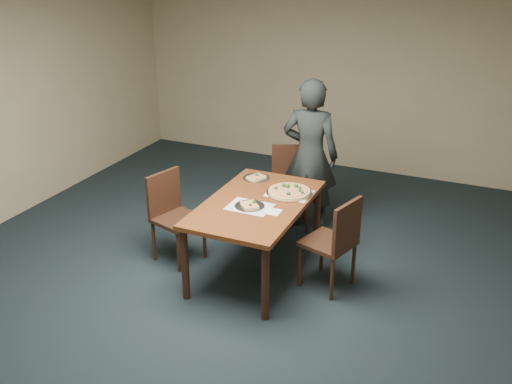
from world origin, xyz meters
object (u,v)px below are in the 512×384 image
at_px(dining_table, 256,211).
at_px(pizza_pan, 289,191).
at_px(slice_plate_near, 250,205).
at_px(slice_plate_far, 256,178).
at_px(chair_far, 290,181).
at_px(chair_right, 336,239).
at_px(diner, 310,156).
at_px(chair_left, 172,211).

height_order(dining_table, pizza_pan, pizza_pan).
relative_size(slice_plate_near, slice_plate_far, 1.00).
distance_m(chair_far, slice_plate_near, 1.30).
xyz_separation_m(chair_right, slice_plate_near, (-0.79, -0.14, 0.25)).
height_order(chair_far, slice_plate_near, chair_far).
xyz_separation_m(chair_far, diner, (0.22, 0.00, 0.34)).
xyz_separation_m(chair_far, pizza_pan, (0.30, -0.83, 0.26)).
bearing_deg(dining_table, slice_plate_near, -93.26).
xyz_separation_m(dining_table, chair_far, (-0.08, 1.14, -0.14)).
xyz_separation_m(slice_plate_near, slice_plate_far, (-0.22, 0.66, -0.00)).
relative_size(chair_far, chair_left, 1.00).
bearing_deg(dining_table, chair_left, -174.99).
xyz_separation_m(dining_table, slice_plate_near, (-0.01, -0.13, 0.11)).
relative_size(chair_right, slice_plate_near, 3.25).
distance_m(chair_far, slice_plate_far, 0.68).
xyz_separation_m(chair_right, diner, (-0.64, 1.13, 0.34)).
bearing_deg(chair_far, diner, -22.94).
height_order(chair_left, chair_right, same).
height_order(dining_table, slice_plate_near, slice_plate_near).
xyz_separation_m(dining_table, chair_left, (-0.88, -0.08, -0.14)).
bearing_deg(chair_far, chair_left, -146.73).
bearing_deg(slice_plate_near, pizza_pan, 62.72).
distance_m(dining_table, chair_right, 0.80).
bearing_deg(dining_table, chair_right, 1.02).
distance_m(chair_far, pizza_pan, 0.92).
relative_size(chair_left, diner, 0.53).
distance_m(chair_left, diner, 1.63).
relative_size(chair_right, pizza_pan, 2.04).
bearing_deg(dining_table, chair_far, 93.93).
bearing_deg(pizza_pan, diner, 95.16).
xyz_separation_m(dining_table, diner, (0.14, 1.15, 0.20)).
xyz_separation_m(chair_left, diner, (1.03, 1.22, 0.34)).
relative_size(dining_table, pizza_pan, 3.36).
bearing_deg(chair_far, slice_plate_far, -127.16).
bearing_deg(chair_right, pizza_pan, -100.63).
relative_size(diner, pizza_pan, 3.82).
bearing_deg(dining_table, pizza_pan, 54.89).
height_order(pizza_pan, slice_plate_near, pizza_pan).
bearing_deg(chair_far, slice_plate_near, -110.10).
height_order(diner, pizza_pan, diner).
distance_m(dining_table, slice_plate_far, 0.59).
relative_size(pizza_pan, slice_plate_far, 1.60).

